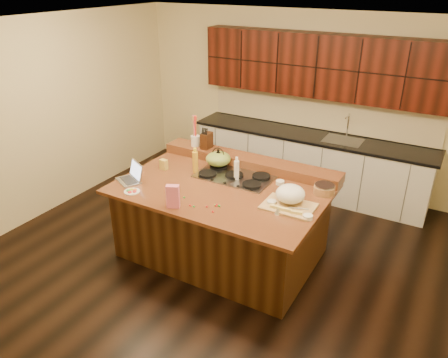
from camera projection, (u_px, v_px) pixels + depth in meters
The scene contains 31 objects.
room at pixel (222, 152), 4.88m from camera, with size 5.52×5.02×2.72m.
island at pixel (222, 221), 5.26m from camera, with size 2.40×1.60×0.92m.
back_ledge at pixel (249, 161), 5.59m from camera, with size 2.40×0.30×0.12m, color black.
cooktop at pixel (234, 176), 5.29m from camera, with size 0.92×0.52×0.05m.
back_counter at pixel (312, 131), 6.64m from camera, with size 3.70×0.66×2.40m.
kettle at pixel (218, 159), 5.48m from camera, with size 0.20×0.20×0.18m, color black.
green_bowl at pixel (218, 159), 5.48m from camera, with size 0.32×0.32×0.17m, color olive.
laptop at pixel (132, 176), 5.19m from camera, with size 0.39×0.37×0.22m.
oil_bottle at pixel (195, 162), 5.38m from camera, with size 0.07×0.07×0.27m, color gold.
vinegar_bottle at pixel (237, 171), 5.17m from camera, with size 0.06×0.06×0.25m, color silver.
wooden_tray at pixel (290, 197), 4.63m from camera, with size 0.54×0.43×0.22m.
ramekin_a at pixel (308, 217), 4.40m from camera, with size 0.10×0.10×0.04m, color white.
ramekin_b at pixel (272, 203), 4.67m from camera, with size 0.10×0.10×0.04m, color white.
ramekin_c at pixel (280, 183), 5.11m from camera, with size 0.10×0.10×0.04m, color white.
strainer_bowl at pixel (324, 190), 4.90m from camera, with size 0.24×0.24×0.09m, color #996B3F.
kitchen_timer at pixel (278, 210), 4.49m from camera, with size 0.08×0.08×0.07m, color silver.
pink_bag at pixel (173, 196), 4.58m from camera, with size 0.14×0.07×0.25m, color pink.
candy_plate at pixel (132, 192), 4.94m from camera, with size 0.18×0.18×0.01m, color white.
package_box at pixel (164, 165), 5.48m from camera, with size 0.09×0.07×0.13m, color gold.
utensil_crock at pixel (195, 141), 5.90m from camera, with size 0.12×0.12×0.14m, color white.
knife_block at pixel (207, 141), 5.80m from camera, with size 0.11×0.17×0.21m, color black.
gumdrop_0 at pixel (190, 205), 4.64m from camera, with size 0.02×0.02×0.02m, color red.
gumdrop_1 at pixel (184, 197), 4.81m from camera, with size 0.02×0.02×0.02m, color #198C26.
gumdrop_2 at pixel (213, 212), 4.52m from camera, with size 0.02×0.02×0.02m, color red.
gumdrop_3 at pixel (219, 206), 4.63m from camera, with size 0.02×0.02×0.02m, color #198C26.
gumdrop_4 at pixel (207, 207), 4.62m from camera, with size 0.02×0.02×0.02m, color red.
gumdrop_5 at pixel (219, 206), 4.64m from camera, with size 0.02×0.02×0.02m, color #198C26.
gumdrop_6 at pixel (217, 205), 4.66m from camera, with size 0.02×0.02×0.02m, color red.
gumdrop_7 at pixel (194, 207), 4.62m from camera, with size 0.02×0.02×0.02m, color #198C26.
gumdrop_8 at pixel (216, 206), 4.64m from camera, with size 0.02×0.02×0.02m, color red.
gumdrop_9 at pixel (215, 205), 4.65m from camera, with size 0.02×0.02×0.02m, color #198C26.
Camera 1 is at (2.27, -3.92, 3.18)m, focal length 35.00 mm.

